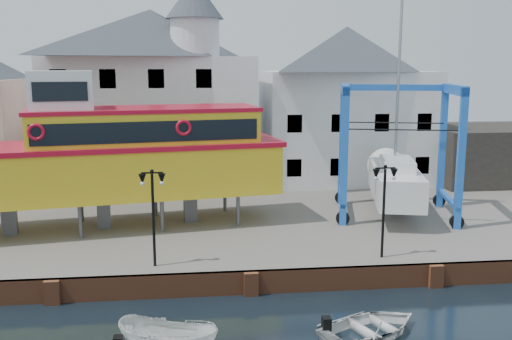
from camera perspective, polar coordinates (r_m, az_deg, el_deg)
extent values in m
plane|color=black|center=(24.35, -0.51, -12.37)|extent=(140.00, 140.00, 0.00)
cube|color=#605C53|center=(34.59, -2.40, -4.55)|extent=(44.00, 22.00, 1.00)
cube|color=brown|center=(24.28, -0.54, -11.17)|extent=(44.00, 0.25, 1.00)
cube|color=brown|center=(24.68, -19.71, -11.44)|extent=(0.60, 0.36, 1.00)
cube|color=brown|center=(24.12, -0.50, -11.32)|extent=(0.60, 0.36, 1.00)
cube|color=brown|center=(26.12, 17.52, -10.08)|extent=(0.60, 0.36, 1.00)
cube|color=silver|center=(41.11, -10.19, 4.78)|extent=(14.00, 8.00, 9.00)
pyramid|color=#333C43|center=(40.98, -10.47, 13.30)|extent=(14.00, 8.00, 3.20)
cube|color=black|center=(38.39, -18.64, -0.37)|extent=(1.00, 0.08, 1.20)
cube|color=black|center=(37.86, -14.20, -0.29)|extent=(1.00, 0.08, 1.20)
cube|color=black|center=(37.57, -9.67, -0.20)|extent=(1.00, 0.08, 1.20)
cube|color=black|center=(37.51, -5.09, -0.10)|extent=(1.00, 0.08, 1.20)
cube|color=black|center=(37.97, -18.91, 4.08)|extent=(1.00, 0.08, 1.20)
cube|color=black|center=(37.43, -14.41, 4.23)|extent=(1.00, 0.08, 1.20)
cube|color=black|center=(37.14, -9.81, 4.36)|extent=(1.00, 0.08, 1.20)
cube|color=black|center=(37.08, -5.16, 4.46)|extent=(1.00, 0.08, 1.20)
cube|color=black|center=(37.78, -19.18, 8.60)|extent=(1.00, 0.08, 1.20)
cube|color=black|center=(37.25, -14.62, 8.82)|extent=(1.00, 0.08, 1.20)
cube|color=black|center=(36.95, -9.95, 8.99)|extent=(1.00, 0.08, 1.20)
cube|color=black|center=(36.89, -5.24, 9.10)|extent=(1.00, 0.08, 1.20)
cylinder|color=silver|center=(38.47, -6.12, 13.01)|extent=(3.20, 3.20, 2.40)
cube|color=silver|center=(43.08, 8.85, 4.41)|extent=(12.00, 8.00, 8.00)
pyramid|color=#333C43|center=(42.86, 9.06, 11.87)|extent=(12.00, 8.00, 3.20)
cube|color=black|center=(38.60, 3.83, 0.21)|extent=(1.00, 0.08, 1.20)
cube|color=black|center=(39.24, 8.15, 0.30)|extent=(1.00, 0.08, 1.20)
cube|color=black|center=(40.09, 12.30, 0.38)|extent=(1.00, 0.08, 1.20)
cube|color=black|center=(41.15, 16.26, 0.45)|extent=(1.00, 0.08, 1.20)
cube|color=black|center=(38.18, 3.89, 4.65)|extent=(1.00, 0.08, 1.20)
cube|color=black|center=(38.82, 8.26, 4.66)|extent=(1.00, 0.08, 1.20)
cube|color=black|center=(39.69, 12.47, 4.65)|extent=(1.00, 0.08, 1.20)
cube|color=black|center=(40.75, 16.48, 4.61)|extent=(1.00, 0.08, 1.20)
cube|color=black|center=(45.19, 21.79, 1.50)|extent=(8.00, 7.00, 4.00)
cylinder|color=black|center=(24.46, -10.21, -5.00)|extent=(0.12, 0.12, 4.00)
cube|color=black|center=(24.00, -10.37, -0.27)|extent=(0.90, 0.06, 0.06)
sphere|color=black|center=(23.99, -10.38, -0.11)|extent=(0.16, 0.16, 0.16)
cone|color=black|center=(24.08, -11.30, -0.92)|extent=(0.32, 0.32, 0.45)
sphere|color=white|center=(24.12, -11.28, -1.34)|extent=(0.18, 0.18, 0.18)
cone|color=black|center=(24.02, -9.40, -0.89)|extent=(0.32, 0.32, 0.45)
sphere|color=white|center=(24.06, -9.39, -1.31)|extent=(0.18, 0.18, 0.18)
cylinder|color=black|center=(25.77, 12.63, -4.29)|extent=(0.12, 0.12, 4.00)
cube|color=black|center=(25.34, 12.81, 0.20)|extent=(0.90, 0.06, 0.06)
sphere|color=black|center=(25.32, 12.82, 0.36)|extent=(0.16, 0.16, 0.16)
cone|color=black|center=(25.26, 11.93, -0.42)|extent=(0.32, 0.32, 0.45)
sphere|color=white|center=(25.29, 11.91, -0.82)|extent=(0.18, 0.18, 0.18)
cone|color=black|center=(25.52, 13.63, -0.38)|extent=(0.32, 0.32, 0.45)
sphere|color=white|center=(25.55, 13.62, -0.78)|extent=(0.18, 0.18, 0.18)
cylinder|color=#59595E|center=(32.98, -24.05, -3.77)|extent=(0.23, 0.23, 1.72)
cylinder|color=#59595E|center=(29.51, -17.17, -4.92)|extent=(0.23, 0.23, 1.72)
cylinder|color=#59595E|center=(32.62, -17.06, -3.46)|extent=(0.23, 0.23, 1.72)
cylinder|color=#59595E|center=(29.65, -9.37, -4.51)|extent=(0.23, 0.23, 1.72)
cylinder|color=#59595E|center=(32.75, -10.01, -3.10)|extent=(0.23, 0.23, 1.72)
cylinder|color=#59595E|center=(30.33, -1.80, -4.04)|extent=(0.23, 0.23, 1.72)
cylinder|color=#59595E|center=(33.36, -3.13, -2.70)|extent=(0.23, 0.23, 1.72)
cube|color=#59595E|center=(31.36, -23.42, -4.43)|extent=(0.77, 0.68, 1.72)
cube|color=#59595E|center=(31.05, -14.99, -4.05)|extent=(0.77, 0.68, 1.72)
cube|color=#59595E|center=(31.41, -6.58, -3.59)|extent=(0.77, 0.68, 1.72)
cube|color=yellow|center=(30.63, -13.03, -0.09)|extent=(16.56, 6.92, 2.52)
cube|color=#B40E24|center=(30.41, -13.14, 2.46)|extent=(16.93, 7.15, 0.25)
cube|color=yellow|center=(30.38, -11.04, 4.06)|extent=(11.95, 5.72, 1.84)
cube|color=black|center=(28.42, -10.70, 3.75)|extent=(10.88, 1.85, 1.03)
cube|color=black|center=(32.34, -11.34, 4.53)|extent=(10.88, 1.85, 1.03)
cube|color=#B40E24|center=(30.29, -11.10, 5.98)|extent=(12.20, 5.87, 0.21)
cube|color=white|center=(30.17, -18.85, 7.39)|extent=(3.43, 3.43, 2.09)
cube|color=black|center=(28.65, -19.00, 7.43)|extent=(2.48, 0.47, 0.92)
torus|color=#B40E24|center=(28.37, -21.15, 3.57)|extent=(0.82, 0.29, 0.80)
torus|color=#B40E24|center=(28.55, -7.25, 4.23)|extent=(0.82, 0.29, 0.80)
cube|color=blue|center=(30.30, 8.83, 1.24)|extent=(0.44, 0.44, 7.32)
cylinder|color=black|center=(31.00, 8.66, -4.78)|extent=(0.77, 0.43, 0.73)
cube|color=blue|center=(35.11, 8.62, 2.50)|extent=(0.44, 0.44, 7.32)
cylinder|color=black|center=(35.71, 8.47, -2.74)|extent=(0.77, 0.43, 0.73)
cube|color=blue|center=(31.06, 19.80, 0.97)|extent=(0.44, 0.44, 7.32)
cylinder|color=black|center=(31.73, 19.43, -4.91)|extent=(0.77, 0.43, 0.73)
cube|color=blue|center=(35.77, 18.13, 2.24)|extent=(0.44, 0.44, 7.32)
cylinder|color=black|center=(36.35, 17.83, -2.90)|extent=(0.77, 0.43, 0.73)
cube|color=blue|center=(32.38, 8.89, 8.02)|extent=(1.58, 5.17, 0.51)
cube|color=blue|center=(33.19, 8.59, -2.55)|extent=(1.47, 5.14, 0.22)
cube|color=blue|center=(33.09, 19.26, 7.61)|extent=(1.58, 5.17, 0.51)
cube|color=blue|center=(33.88, 18.64, -2.72)|extent=(1.47, 5.14, 0.22)
cube|color=blue|center=(35.02, 13.66, 8.02)|extent=(6.19, 1.82, 0.37)
cube|color=white|center=(33.23, 13.73, -1.24)|extent=(4.17, 8.19, 1.67)
cone|color=white|center=(37.78, 12.95, 0.18)|extent=(2.73, 2.19, 2.41)
cube|color=#59595E|center=(33.49, 13.64, -3.26)|extent=(0.68, 1.89, 0.73)
cube|color=white|center=(32.51, 13.92, 0.56)|extent=(2.36, 3.44, 0.63)
cylinder|color=#99999E|center=(33.10, 14.13, 10.19)|extent=(0.19, 0.19, 11.51)
cube|color=black|center=(30.89, 14.38, 3.91)|extent=(5.55, 1.44, 0.05)
cube|color=black|center=(34.61, 13.61, 4.62)|extent=(5.55, 1.44, 0.05)
imported|color=white|center=(21.47, 11.35, -15.87)|extent=(4.74, 4.11, 0.82)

